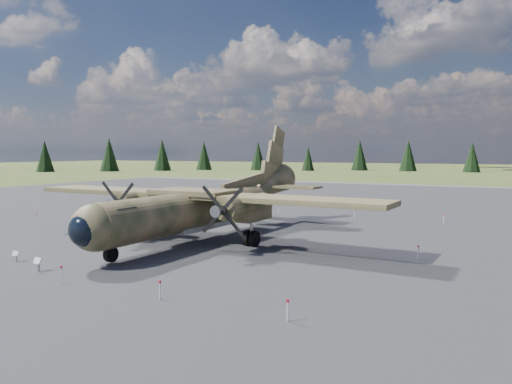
% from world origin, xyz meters
% --- Properties ---
extents(ground, '(500.00, 500.00, 0.00)m').
position_xyz_m(ground, '(0.00, 0.00, 0.00)').
color(ground, '#58602B').
rests_on(ground, ground).
extents(apron, '(120.00, 120.00, 0.04)m').
position_xyz_m(apron, '(0.00, 10.00, 0.00)').
color(apron, slate).
rests_on(apron, ground).
extents(transport_plane, '(28.12, 25.56, 9.28)m').
position_xyz_m(transport_plane, '(1.42, -0.16, 2.67)').
color(transport_plane, '#374123').
rests_on(transport_plane, ground).
extents(info_placard_left, '(0.43, 0.22, 0.65)m').
position_xyz_m(info_placard_left, '(-4.10, -11.43, 0.43)').
color(info_placard_left, gray).
rests_on(info_placard_left, ground).
extents(info_placard_right, '(0.50, 0.22, 0.77)m').
position_xyz_m(info_placard_right, '(-0.98, -12.44, 0.51)').
color(info_placard_right, gray).
rests_on(info_placard_right, ground).
extents(barrier_fence, '(33.12, 29.62, 0.85)m').
position_xyz_m(barrier_fence, '(-0.46, -0.08, 0.51)').
color(barrier_fence, silver).
rests_on(barrier_fence, ground).
extents(treeline, '(280.12, 289.53, 11.00)m').
position_xyz_m(treeline, '(-0.35, 4.39, 4.83)').
color(treeline, black).
rests_on(treeline, ground).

